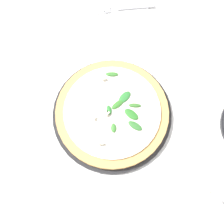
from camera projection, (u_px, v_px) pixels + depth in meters
ground_plane at (121, 117)px, 0.84m from camera, size 6.00×6.00×0.00m
pizza_arugula_main at (112, 114)px, 0.83m from camera, size 0.32×0.32×0.05m
napkin at (126, 8)px, 0.95m from camera, size 0.15×0.12×0.01m
fork at (124, 8)px, 0.94m from camera, size 0.18×0.07×0.00m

